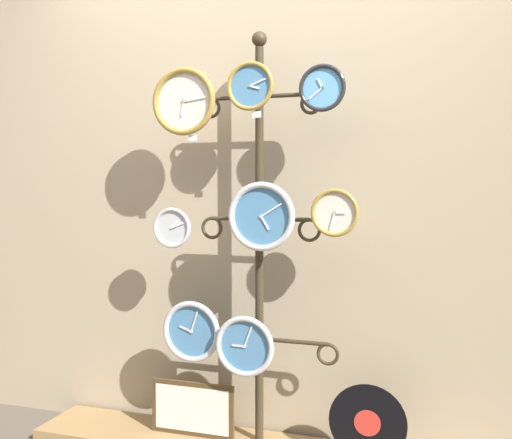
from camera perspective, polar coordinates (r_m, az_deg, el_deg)
shop_wall at (r=2.93m, az=1.29°, el=5.84°), size 4.40×0.04×2.80m
display_stand at (r=2.85m, az=0.32°, el=-9.95°), size 0.76×0.43×1.97m
clock_top_left at (r=2.83m, az=-6.87°, el=11.10°), size 0.31×0.04×0.31m
clock_top_center at (r=2.73m, az=-0.52°, el=12.58°), size 0.22×0.04×0.22m
clock_top_right at (r=2.66m, az=6.36°, el=12.33°), size 0.21×0.04×0.21m
clock_middle_left at (r=2.84m, az=-7.97°, el=-0.79°), size 0.19×0.04×0.19m
clock_middle_center at (r=2.66m, az=0.54°, el=0.29°), size 0.31×0.04×0.31m
clock_middle_right at (r=2.61m, az=7.53°, el=0.65°), size 0.21×0.04×0.21m
clock_bottom_left at (r=2.90m, az=-6.14°, el=-10.55°), size 0.29×0.04×0.29m
clock_bottom_center at (r=2.77m, az=-1.06°, el=-11.96°), size 0.28×0.04×0.28m
vinyl_record at (r=2.80m, az=10.57°, el=-18.50°), size 0.34×0.01×0.34m
picture_frame at (r=3.04m, az=-6.09°, el=-17.49°), size 0.42×0.02×0.26m
price_tag_upper at (r=2.79m, az=-6.04°, el=7.73°), size 0.04×0.00×0.03m
price_tag_mid at (r=2.70m, az=0.07°, el=9.98°), size 0.04×0.00×0.03m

